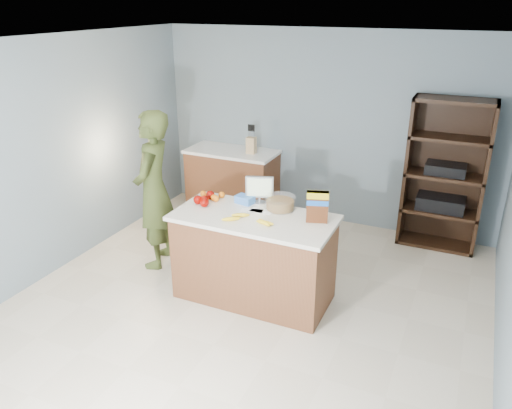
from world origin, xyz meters
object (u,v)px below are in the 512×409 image
at_px(counter_peninsula, 254,261).
at_px(cereal_box, 317,205).
at_px(shelving_unit, 445,177).
at_px(person, 154,191).
at_px(tv, 260,188).

height_order(counter_peninsula, cereal_box, cereal_box).
height_order(shelving_unit, person, shelving_unit).
height_order(counter_peninsula, tv, tv).
bearing_deg(counter_peninsula, person, 170.75).
bearing_deg(counter_peninsula, shelving_unit, 52.89).
xyz_separation_m(counter_peninsula, person, (-1.30, 0.21, 0.47)).
distance_m(person, cereal_box, 1.90).
xyz_separation_m(shelving_unit, cereal_box, (-0.96, -1.93, 0.21)).
bearing_deg(tv, counter_peninsula, -75.26).
height_order(shelving_unit, cereal_box, shelving_unit).
bearing_deg(tv, person, -174.78).
bearing_deg(cereal_box, person, 177.23).
distance_m(counter_peninsula, tv, 0.72).
distance_m(counter_peninsula, shelving_unit, 2.61).
relative_size(shelving_unit, tv, 6.38).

